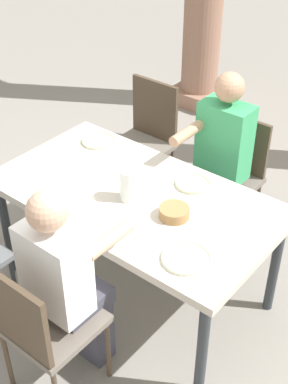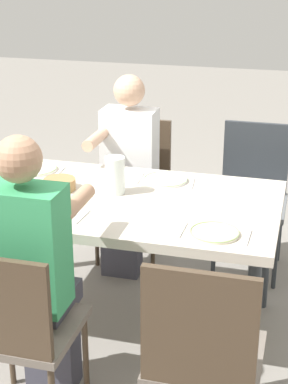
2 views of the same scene
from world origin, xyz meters
TOP-DOWN VIEW (x-y plane):
  - ground_plane at (0.00, 0.00)m, footprint 16.00×16.00m
  - dining_table at (0.00, 0.00)m, footprint 1.71×0.95m
  - chair_west_north at (-0.64, 0.90)m, footprint 0.44×0.44m
  - chair_mid_north at (0.14, 0.89)m, footprint 0.44×0.44m
  - chair_mid_south at (0.14, -0.89)m, footprint 0.44×0.44m
  - diner_woman_green at (0.13, 0.70)m, footprint 0.34×0.49m
  - diner_man_white at (0.14, -0.69)m, footprint 0.35×0.49m
  - plate_0 at (-0.58, 0.31)m, footprint 0.23×0.23m
  - fork_0 at (-0.73, 0.31)m, footprint 0.02×0.17m
  - spoon_0 at (-0.43, 0.31)m, footprint 0.02×0.17m
  - plate_1 at (-0.21, -0.30)m, footprint 0.24×0.24m
  - fork_1 at (-0.36, -0.30)m, footprint 0.03×0.17m
  - spoon_1 at (-0.06, -0.30)m, footprint 0.02×0.17m
  - plate_2 at (0.22, 0.29)m, footprint 0.21×0.21m
  - fork_2 at (0.07, 0.29)m, footprint 0.03×0.17m
  - spoon_2 at (0.37, 0.29)m, footprint 0.02×0.17m
  - plate_3 at (0.57, -0.28)m, footprint 0.25×0.25m
  - fork_3 at (0.42, -0.28)m, footprint 0.03×0.17m
  - spoon_3 at (0.72, -0.28)m, footprint 0.03×0.17m
  - water_pitcher at (0.01, -0.06)m, footprint 0.10×0.10m
  - bread_basket at (0.31, -0.03)m, footprint 0.17×0.17m

SIDE VIEW (x-z plane):
  - ground_plane at x=0.00m, z-range 0.00..0.00m
  - chair_mid_north at x=0.14m, z-range 0.08..0.98m
  - chair_mid_south at x=0.14m, z-range 0.08..0.99m
  - chair_west_north at x=-0.64m, z-range 0.07..1.03m
  - diner_man_white at x=0.14m, z-range 0.04..1.30m
  - diner_woman_green at x=0.13m, z-range 0.04..1.35m
  - dining_table at x=0.00m, z-range 0.32..1.08m
  - fork_0 at x=-0.73m, z-range 0.77..0.77m
  - spoon_0 at x=-0.43m, z-range 0.77..0.77m
  - fork_1 at x=-0.36m, z-range 0.77..0.77m
  - spoon_1 at x=-0.06m, z-range 0.77..0.77m
  - fork_2 at x=0.07m, z-range 0.77..0.77m
  - spoon_2 at x=0.37m, z-range 0.77..0.77m
  - fork_3 at x=0.42m, z-range 0.77..0.77m
  - spoon_3 at x=0.72m, z-range 0.77..0.77m
  - plate_3 at x=0.57m, z-range 0.77..0.78m
  - plate_1 at x=-0.21m, z-range 0.77..0.78m
  - plate_0 at x=-0.58m, z-range 0.77..0.78m
  - plate_2 at x=0.22m, z-range 0.77..0.78m
  - bread_basket at x=0.31m, z-range 0.77..0.83m
  - water_pitcher at x=0.01m, z-range 0.76..0.95m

